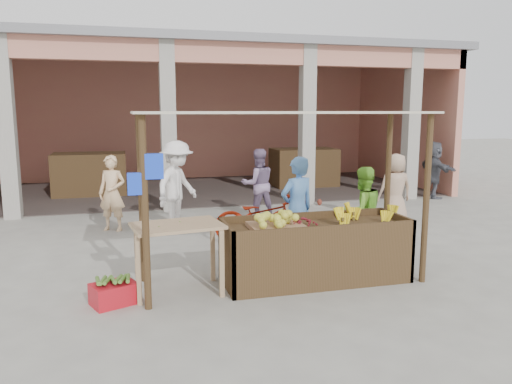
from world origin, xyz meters
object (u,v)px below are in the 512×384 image
object	(u,v)px
vendor_blue	(297,205)
motorcycle	(262,216)
red_crate	(114,294)
fruit_stall	(315,253)
vendor_green	(362,209)
side_table	(178,235)

from	to	relation	value
vendor_blue	motorcycle	bearing A→B (deg)	-96.28
motorcycle	red_crate	bearing A→B (deg)	143.15
fruit_stall	vendor_green	size ratio (longest dim) A/B	1.65
red_crate	motorcycle	bearing A→B (deg)	20.93
fruit_stall	side_table	distance (m)	1.96
vendor_blue	motorcycle	distance (m)	1.34
vendor_blue	fruit_stall	bearing A→B (deg)	68.22
fruit_stall	side_table	world-z (taller)	side_table
motorcycle	vendor_green	bearing A→B (deg)	-123.95
red_crate	motorcycle	xyz separation A→B (m)	(2.61, 2.44, 0.34)
fruit_stall	side_table	bearing A→B (deg)	178.92
side_table	motorcycle	size ratio (longest dim) A/B	0.68
red_crate	fruit_stall	bearing A→B (deg)	-18.34
fruit_stall	red_crate	bearing A→B (deg)	-176.11
fruit_stall	vendor_blue	distance (m)	1.12
fruit_stall	motorcycle	bearing A→B (deg)	93.85
fruit_stall	red_crate	size ratio (longest dim) A/B	4.97
vendor_green	motorcycle	size ratio (longest dim) A/B	0.86
motorcycle	fruit_stall	bearing A→B (deg)	-166.16
fruit_stall	vendor_green	world-z (taller)	vendor_green
fruit_stall	vendor_blue	world-z (taller)	vendor_blue
red_crate	vendor_green	xyz separation A→B (m)	(3.96, 1.14, 0.65)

